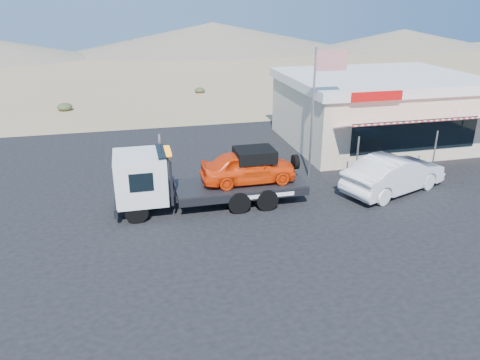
{
  "coord_description": "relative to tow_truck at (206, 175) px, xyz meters",
  "views": [
    {
      "loc": [
        -3.4,
        -14.98,
        8.14
      ],
      "look_at": [
        0.52,
        1.22,
        1.5
      ],
      "focal_mm": 35.0,
      "sensor_mm": 36.0,
      "label": 1
    }
  ],
  "objects": [
    {
      "name": "distant_hills",
      "position": [
        -9.15,
        52.76,
        0.52
      ],
      "size": [
        126.0,
        48.0,
        4.2
      ],
      "color": "#726B59",
      "rests_on": "ground"
    },
    {
      "name": "flagpole",
      "position": [
        5.55,
        2.12,
        2.39
      ],
      "size": [
        1.55,
        0.1,
        6.0
      ],
      "color": "#99999E",
      "rests_on": "asphalt_lot"
    },
    {
      "name": "white_sedan",
      "position": [
        8.22,
        -0.44,
        -0.53
      ],
      "size": [
        5.31,
        3.38,
        1.65
      ],
      "primitive_type": "imported",
      "rotation": [
        0.0,
        0.0,
        1.93
      ],
      "color": "silver",
      "rests_on": "asphalt_lot"
    },
    {
      "name": "jerky_store",
      "position": [
        11.12,
        6.59,
        0.62
      ],
      "size": [
        10.4,
        9.97,
        3.9
      ],
      "color": "#BEAF8F",
      "rests_on": "asphalt_lot"
    },
    {
      "name": "ground",
      "position": [
        0.62,
        -2.38,
        -1.37
      ],
      "size": [
        120.0,
        120.0,
        0.0
      ],
      "primitive_type": "plane",
      "color": "#9B8258",
      "rests_on": "ground"
    },
    {
      "name": "asphalt_lot",
      "position": [
        2.62,
        0.62,
        -1.36
      ],
      "size": [
        32.0,
        24.0,
        0.02
      ],
      "primitive_type": "cube",
      "color": "black",
      "rests_on": "ground"
    },
    {
      "name": "tow_truck",
      "position": [
        0.0,
        0.0,
        0.0
      ],
      "size": [
        7.61,
        2.26,
        2.54
      ],
      "color": "black",
      "rests_on": "asphalt_lot"
    }
  ]
}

